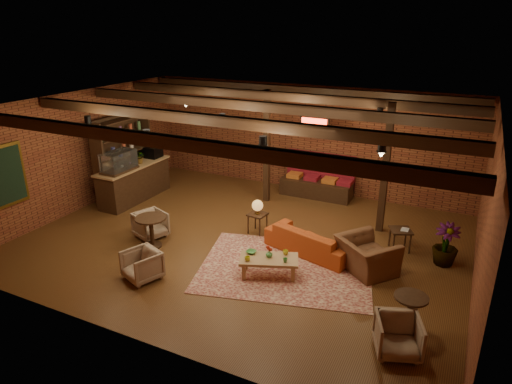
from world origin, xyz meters
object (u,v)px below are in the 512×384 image
at_px(sofa, 310,240).
at_px(armchair_far, 398,334).
at_px(armchair_a, 150,224).
at_px(plant_tall, 453,204).
at_px(side_table_lamp, 257,208).
at_px(coffee_table, 268,260).
at_px(side_table_book, 401,231).
at_px(armchair_b, 142,264).
at_px(round_table_left, 151,227).
at_px(armchair_right, 367,250).
at_px(round_table_right, 410,308).

distance_m(sofa, armchair_far, 3.49).
distance_m(armchair_a, plant_tall, 6.81).
relative_size(side_table_lamp, plant_tall, 0.31).
height_order(sofa, coffee_table, coffee_table).
bearing_deg(side_table_lamp, side_table_book, 10.65).
xyz_separation_m(sofa, coffee_table, (-0.43, -1.33, 0.06)).
relative_size(armchair_b, armchair_far, 0.98).
height_order(sofa, round_table_left, round_table_left).
distance_m(side_table_lamp, armchair_far, 4.89).
bearing_deg(armchair_right, sofa, 27.23).
xyz_separation_m(armchair_far, plant_tall, (0.41, 3.31, 1.05)).
xyz_separation_m(side_table_lamp, plant_tall, (4.29, 0.35, 0.74)).
distance_m(coffee_table, round_table_right, 2.92).
bearing_deg(side_table_book, sofa, -150.51).
relative_size(armchair_a, plant_tall, 0.25).
bearing_deg(armchair_a, armchair_far, -83.75).
height_order(side_table_lamp, plant_tall, plant_tall).
height_order(side_table_book, plant_tall, plant_tall).
relative_size(coffee_table, side_table_book, 2.19).
relative_size(sofa, armchair_a, 2.96).
bearing_deg(armchair_far, sofa, 112.42).
bearing_deg(sofa, coffee_table, 87.51).
bearing_deg(side_table_book, armchair_far, -80.97).
bearing_deg(armchair_b, armchair_far, 21.04).
distance_m(armchair_a, side_table_book, 5.87).
height_order(side_table_book, armchair_far, armchair_far).
bearing_deg(armchair_right, coffee_table, 69.88).
bearing_deg(plant_tall, side_table_book, 164.61).
bearing_deg(round_table_left, coffee_table, 0.16).
bearing_deg(side_table_book, plant_tall, -15.39).
xyz_separation_m(armchair_b, plant_tall, (5.45, 3.31, 1.06)).
bearing_deg(sofa, armchair_b, 59.25).
height_order(round_table_left, side_table_book, round_table_left).
xyz_separation_m(round_table_right, armchair_far, (-0.07, -0.67, -0.09)).
bearing_deg(armchair_a, armchair_right, -61.32).
bearing_deg(sofa, armchair_a, 29.68).
height_order(round_table_left, armchair_far, round_table_left).
distance_m(armchair_b, plant_tall, 6.46).
bearing_deg(armchair_a, round_table_right, -77.62).
bearing_deg(armchair_a, side_table_lamp, -37.82).
bearing_deg(armchair_a, plant_tall, -54.29).
distance_m(sofa, round_table_right, 3.09).
distance_m(armchair_a, round_table_right, 6.24).
xyz_separation_m(armchair_right, armchair_far, (1.03, -2.29, -0.14)).
height_order(armchair_a, armchair_b, armchair_a).
bearing_deg(plant_tall, coffee_table, -147.01).
bearing_deg(round_table_right, coffee_table, 168.86).
relative_size(armchair_right, round_table_right, 1.69).
xyz_separation_m(armchair_right, side_table_book, (0.46, 1.29, -0.02)).
distance_m(side_table_lamp, side_table_book, 3.37).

